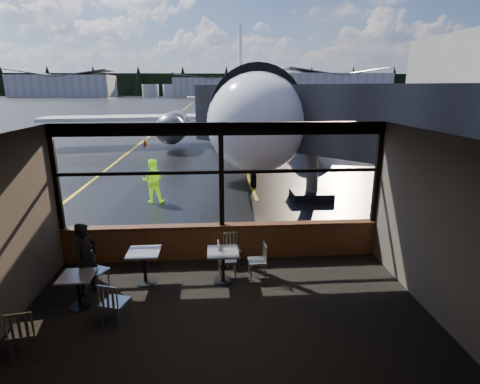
{
  "coord_description": "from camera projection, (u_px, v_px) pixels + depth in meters",
  "views": [
    {
      "loc": [
        -0.19,
        -8.97,
        4.29
      ],
      "look_at": [
        0.53,
        1.0,
        1.5
      ],
      "focal_mm": 28.0,
      "sensor_mm": 36.0,
      "label": 1
    }
  ],
  "objects": [
    {
      "name": "mullion_centre",
      "position": [
        221.0,
        176.0,
        9.19
      ],
      "size": [
        0.12,
        0.12,
        2.6
      ],
      "primitive_type": "cube",
      "color": "black",
      "rests_on": "ground"
    },
    {
      "name": "hangar_left",
      "position": [
        64.0,
        85.0,
        176.34
      ],
      "size": [
        45.0,
        18.0,
        11.0
      ],
      "primitive_type": null,
      "color": "silver",
      "rests_on": "ground_plane"
    },
    {
      "name": "ceiling",
      "position": [
        225.0,
        139.0,
        5.96
      ],
      "size": [
        8.0,
        6.0,
        0.04
      ],
      "primitive_type": "cube",
      "color": "#38332D",
      "rests_on": "ground"
    },
    {
      "name": "cone_nose",
      "position": [
        254.0,
        176.0,
        17.8
      ],
      "size": [
        0.35,
        0.35,
        0.48
      ],
      "primitive_type": "cone",
      "color": "orange",
      "rests_on": "ground_plane"
    },
    {
      "name": "fuel_tank_c",
      "position": [
        192.0,
        91.0,
        183.12
      ],
      "size": [
        8.0,
        8.0,
        6.0
      ],
      "primitive_type": "cylinder",
      "color": "silver",
      "rests_on": "ground_plane"
    },
    {
      "name": "chair_mid_s",
      "position": [
        115.0,
        302.0,
        6.92
      ],
      "size": [
        0.63,
        0.63,
        0.91
      ],
      "primitive_type": null,
      "rotation": [
        0.0,
        0.0,
        -0.32
      ],
      "color": "beige",
      "rests_on": "carpet_floor"
    },
    {
      "name": "wall_back",
      "position": [
        237.0,
        365.0,
        3.55
      ],
      "size": [
        8.0,
        0.04,
        3.5
      ],
      "primitive_type": "cube",
      "color": "#534B42",
      "rests_on": "ground"
    },
    {
      "name": "cafe_table_left",
      "position": [
        79.0,
        291.0,
        7.49
      ],
      "size": [
        0.65,
        0.65,
        0.71
      ],
      "primitive_type": null,
      "color": "#A7A19A",
      "rests_on": "carpet_floor"
    },
    {
      "name": "window_sill",
      "position": [
        222.0,
        242.0,
        9.66
      ],
      "size": [
        8.0,
        0.28,
        0.9
      ],
      "primitive_type": "cube",
      "color": "#542D19",
      "rests_on": "ground"
    },
    {
      "name": "cafe_table_near",
      "position": [
        223.0,
        266.0,
        8.48
      ],
      "size": [
        0.69,
        0.69,
        0.76
      ],
      "primitive_type": null,
      "color": "#9A968E",
      "rests_on": "carpet_floor"
    },
    {
      "name": "chair_near_e",
      "position": [
        257.0,
        261.0,
        8.65
      ],
      "size": [
        0.49,
        0.49,
        0.84
      ],
      "primitive_type": null,
      "rotation": [
        0.0,
        0.0,
        1.63
      ],
      "color": "#B4AFA2",
      "rests_on": "carpet_floor"
    },
    {
      "name": "treeline",
      "position": [
        212.0,
        85.0,
        209.9
      ],
      "size": [
        360.0,
        3.0,
        12.0
      ],
      "primitive_type": "cube",
      "color": "black",
      "rests_on": "ground_plane"
    },
    {
      "name": "passenger",
      "position": [
        86.0,
        259.0,
        7.89
      ],
      "size": [
        0.62,
        0.7,
        1.6
      ],
      "primitive_type": "imported",
      "rotation": [
        0.0,
        0.0,
        1.07
      ],
      "color": "black",
      "rests_on": "carpet_floor"
    },
    {
      "name": "hangar_mid",
      "position": [
        212.0,
        86.0,
        186.16
      ],
      "size": [
        38.0,
        15.0,
        10.0
      ],
      "primitive_type": null,
      "color": "silver",
      "rests_on": "ground_plane"
    },
    {
      "name": "mullion_left",
      "position": [
        56.0,
        179.0,
        8.92
      ],
      "size": [
        0.12,
        0.12,
        2.6
      ],
      "primitive_type": "cube",
      "color": "black",
      "rests_on": "ground"
    },
    {
      "name": "window_header",
      "position": [
        221.0,
        129.0,
        8.88
      ],
      "size": [
        8.0,
        0.18,
        0.3
      ],
      "primitive_type": "cube",
      "color": "black",
      "rests_on": "ground"
    },
    {
      "name": "window_transom",
      "position": [
        221.0,
        172.0,
        9.16
      ],
      "size": [
        8.0,
        0.1,
        0.08
      ],
      "primitive_type": "cube",
      "color": "black",
      "rests_on": "ground"
    },
    {
      "name": "wall_right",
      "position": [
        449.0,
        235.0,
        6.71
      ],
      "size": [
        0.04,
        6.0,
        3.5
      ],
      "primitive_type": "cube",
      "color": "#534B42",
      "rests_on": "ground"
    },
    {
      "name": "ground_plane",
      "position": [
        213.0,
        101.0,
        125.06
      ],
      "size": [
        520.0,
        520.0,
        0.0
      ],
      "primitive_type": "plane",
      "color": "black",
      "rests_on": "ground"
    },
    {
      "name": "chair_near_n",
      "position": [
        232.0,
        250.0,
        9.3
      ],
      "size": [
        0.52,
        0.52,
        0.81
      ],
      "primitive_type": null,
      "rotation": [
        0.0,
        0.0,
        3.34
      ],
      "color": "beige",
      "rests_on": "carpet_floor"
    },
    {
      "name": "chair_near_w",
      "position": [
        227.0,
        260.0,
        8.64
      ],
      "size": [
        0.51,
        0.51,
        0.9
      ],
      "primitive_type": null,
      "rotation": [
        0.0,
        0.0,
        -1.54
      ],
      "color": "#B4AEA2",
      "rests_on": "carpet_floor"
    },
    {
      "name": "hangar_right",
      "position": [
        335.0,
        84.0,
        183.34
      ],
      "size": [
        50.0,
        20.0,
        12.0
      ],
      "primitive_type": null,
      "color": "silver",
      "rests_on": "ground_plane"
    },
    {
      "name": "chair_left_s",
      "position": [
        25.0,
        331.0,
        6.1
      ],
      "size": [
        0.58,
        0.58,
        0.93
      ],
      "primitive_type": null,
      "rotation": [
        0.0,
        0.0,
        0.17
      ],
      "color": "#ACA79B",
      "rests_on": "carpet_floor"
    },
    {
      "name": "cafe_table_mid",
      "position": [
        145.0,
        267.0,
        8.43
      ],
      "size": [
        0.7,
        0.7,
        0.78
      ],
      "primitive_type": null,
      "color": "#9E9891",
      "rests_on": "carpet_floor"
    },
    {
      "name": "jet_bridge",
      "position": [
        310.0,
        134.0,
        14.64
      ],
      "size": [
        9.5,
        11.61,
        5.07
      ],
      "primitive_type": null,
      "color": "#2B2B2D",
      "rests_on": "ground_plane"
    },
    {
      "name": "airliner",
      "position": [
        245.0,
        70.0,
        26.9
      ],
      "size": [
        31.76,
        37.44,
        10.99
      ],
      "primitive_type": null,
      "rotation": [
        0.0,
        0.0,
        -0.05
      ],
      "color": "white",
      "rests_on": "ground_plane"
    },
    {
      "name": "ground_crew",
      "position": [
        153.0,
        181.0,
        14.35
      ],
      "size": [
        0.82,
        0.64,
        1.69
      ],
      "primitive_type": "imported",
      "rotation": [
        0.0,
        0.0,
        3.15
      ],
      "color": "#BFF219",
      "rests_on": "ground_plane"
    },
    {
      "name": "mullion_right",
      "position": [
        377.0,
        173.0,
        9.47
      ],
      "size": [
        0.12,
        0.12,
        2.6
      ],
      "primitive_type": "cube",
      "color": "black",
      "rests_on": "ground"
    },
    {
      "name": "carpet_floor",
      "position": [
        227.0,
        328.0,
        6.9
      ],
      "size": [
        8.0,
        6.0,
        0.01
      ],
      "primitive_type": "cube",
      "color": "black",
      "rests_on": "ground"
    },
    {
      "name": "chair_mid_w",
      "position": [
        97.0,
        271.0,
        8.18
      ],
      "size": [
        0.61,
        0.61,
        0.84
      ],
      "primitive_type": null,
      "rotation": [
        0.0,
        0.0,
        -2.01
      ],
      "color": "#B7B3A6",
      "rests_on": "carpet_floor"
    },
    {
      "name": "fuel_tank_a",
      "position": [
        151.0,
        91.0,
        181.72
      ],
      "size": [
        8.0,
        8.0,
        6.0
      ],
      "primitive_type": "cylinder",
      "color": "silver",
      "rests_on": "ground_plane"
    },
    {
      "name": "fuel_tank_b",
      "position": [
        171.0,
        91.0,
        182.42
      ],
      "size": [
        8.0,
        8.0,
        6.0
      ],
      "primitive_type": "cylinder",
      "color": "silver",
      "rests_on": "ground_plane"
    },
    {
      "name": "cone_wing",
      "position": [
        145.0,
        142.0,
        29.23
      ],
      "size": [
        0.34,
        0.34,
        0.47
      ],
      "primitive_type": "cone",
      "color": "#DE3B07",
      "rests_on": "ground_plane"
    }
  ]
}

